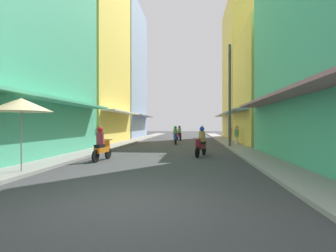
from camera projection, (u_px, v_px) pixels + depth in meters
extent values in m
plane|color=#38383A|center=(177.00, 144.00, 21.73)|extent=(89.87, 89.87, 0.00)
cube|color=gray|center=(124.00, 143.00, 22.19)|extent=(1.54, 48.85, 0.12)
cube|color=gray|center=(231.00, 144.00, 21.27)|extent=(1.54, 48.85, 0.12)
cube|color=#4CB28C|center=(52.00, 100.00, 11.32)|extent=(1.10, 11.67, 0.12)
cube|color=#EFD159|center=(86.00, 48.00, 23.08)|extent=(6.00, 9.14, 17.36)
cube|color=silver|center=(123.00, 112.00, 22.76)|extent=(1.10, 8.23, 0.12)
cube|color=#8CA5CC|center=(117.00, 72.00, 32.71)|extent=(6.00, 9.21, 16.96)
cube|color=slate|center=(144.00, 116.00, 32.39)|extent=(1.10, 8.29, 0.12)
cube|color=#B7727F|center=(279.00, 97.00, 10.16)|extent=(1.10, 11.34, 0.12)
cube|color=#EFD159|center=(277.00, 88.00, 20.96)|extent=(6.00, 8.21, 9.43)
cube|color=#8CA5CC|center=(234.00, 111.00, 21.32)|extent=(1.10, 7.39, 0.12)
cube|color=#EFD159|center=(252.00, 71.00, 29.85)|extent=(6.00, 8.82, 16.06)
cube|color=silver|center=(222.00, 115.00, 30.22)|extent=(1.10, 7.93, 0.12)
cylinder|color=black|center=(197.00, 152.00, 12.77)|extent=(0.25, 0.56, 0.56)
cylinder|color=black|center=(204.00, 150.00, 13.91)|extent=(0.25, 0.56, 0.56)
cube|color=maroon|center=(201.00, 147.00, 13.39)|extent=(0.58, 1.04, 0.24)
cube|color=black|center=(202.00, 143.00, 13.57)|extent=(0.44, 0.62, 0.14)
cylinder|color=maroon|center=(198.00, 144.00, 12.88)|extent=(0.28, 0.28, 0.45)
cylinder|color=black|center=(198.00, 139.00, 12.88)|extent=(0.53, 0.20, 0.03)
cylinder|color=#BF8C3F|center=(202.00, 136.00, 13.52)|extent=(0.34, 0.34, 0.55)
sphere|color=#1E38B7|center=(202.00, 129.00, 13.52)|extent=(0.26, 0.26, 0.26)
cylinder|color=black|center=(178.00, 137.00, 27.72)|extent=(0.24, 0.56, 0.56)
cylinder|color=black|center=(180.00, 138.00, 26.49)|extent=(0.24, 0.56, 0.56)
cube|color=red|center=(179.00, 136.00, 27.05)|extent=(0.56, 1.04, 0.24)
cube|color=black|center=(179.00, 134.00, 26.86)|extent=(0.43, 0.62, 0.14)
cylinder|color=red|center=(178.00, 134.00, 27.59)|extent=(0.28, 0.28, 0.45)
cylinder|color=black|center=(178.00, 131.00, 27.59)|extent=(0.53, 0.19, 0.03)
cylinder|color=#598C59|center=(179.00, 131.00, 26.90)|extent=(0.34, 0.34, 0.55)
sphere|color=maroon|center=(179.00, 127.00, 26.90)|extent=(0.26, 0.26, 0.26)
cylinder|color=black|center=(108.00, 153.00, 12.34)|extent=(0.14, 0.57, 0.56)
cylinder|color=black|center=(96.00, 156.00, 11.11)|extent=(0.14, 0.57, 0.56)
cube|color=orange|center=(102.00, 150.00, 11.68)|extent=(0.39, 1.03, 0.24)
cube|color=black|center=(100.00, 146.00, 11.48)|extent=(0.34, 0.59, 0.14)
cylinder|color=orange|center=(107.00, 145.00, 12.21)|extent=(0.28, 0.28, 0.45)
cylinder|color=black|center=(107.00, 140.00, 12.21)|extent=(0.55, 0.09, 0.03)
cylinder|color=#99333F|center=(100.00, 138.00, 11.53)|extent=(0.34, 0.34, 0.55)
sphere|color=red|center=(100.00, 130.00, 11.52)|extent=(0.26, 0.26, 0.26)
cylinder|color=black|center=(201.00, 135.00, 33.95)|extent=(0.22, 0.56, 0.56)
cylinder|color=black|center=(203.00, 135.00, 35.12)|extent=(0.22, 0.56, 0.56)
cube|color=silver|center=(202.00, 133.00, 34.58)|extent=(0.53, 1.04, 0.24)
cube|color=black|center=(202.00, 132.00, 34.77)|extent=(0.41, 0.61, 0.14)
cylinder|color=silver|center=(201.00, 132.00, 34.06)|extent=(0.28, 0.28, 0.45)
cylinder|color=black|center=(201.00, 130.00, 34.06)|extent=(0.54, 0.17, 0.03)
cylinder|color=#334C8C|center=(202.00, 129.00, 34.72)|extent=(0.34, 0.34, 0.55)
sphere|color=#197233|center=(202.00, 126.00, 34.71)|extent=(0.26, 0.26, 0.26)
cylinder|color=black|center=(176.00, 142.00, 20.72)|extent=(0.15, 0.57, 0.56)
cylinder|color=black|center=(175.00, 141.00, 21.97)|extent=(0.15, 0.57, 0.56)
cube|color=#1E38B7|center=(175.00, 139.00, 21.40)|extent=(0.41, 1.03, 0.24)
cube|color=black|center=(175.00, 136.00, 21.60)|extent=(0.35, 0.59, 0.14)
cylinder|color=#1E38B7|center=(176.00, 136.00, 20.85)|extent=(0.28, 0.28, 0.45)
cylinder|color=black|center=(176.00, 133.00, 20.85)|extent=(0.55, 0.10, 0.03)
cylinder|color=#598C59|center=(175.00, 132.00, 21.55)|extent=(0.34, 0.34, 0.55)
sphere|color=#197233|center=(175.00, 127.00, 21.54)|extent=(0.26, 0.26, 0.26)
cylinder|color=#BF8C3F|center=(230.00, 138.00, 23.99)|extent=(0.28, 0.28, 0.74)
cylinder|color=#BF8C3F|center=(230.00, 131.00, 23.99)|extent=(0.34, 0.34, 0.63)
sphere|color=tan|center=(230.00, 126.00, 23.98)|extent=(0.22, 0.22, 0.22)
cylinder|color=beige|center=(237.00, 141.00, 20.29)|extent=(0.28, 0.28, 0.71)
cylinder|color=#598C59|center=(237.00, 133.00, 20.28)|extent=(0.34, 0.34, 0.60)
sphere|color=tan|center=(237.00, 128.00, 20.28)|extent=(0.22, 0.22, 0.22)
cone|color=#D1B77A|center=(237.00, 126.00, 20.28)|extent=(0.44, 0.44, 0.16)
cylinder|color=#99999E|center=(21.00, 139.00, 8.40)|extent=(0.05, 0.05, 2.38)
cone|color=beige|center=(21.00, 105.00, 8.40)|extent=(2.01, 2.01, 0.45)
cylinder|color=#4C4C4F|center=(230.00, 96.00, 18.32)|extent=(0.20, 0.20, 7.51)
cylinder|color=#3F382D|center=(230.00, 53.00, 18.30)|extent=(0.08, 1.20, 0.08)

